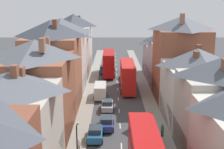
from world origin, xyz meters
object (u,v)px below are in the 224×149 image
Objects in this scene: car_near_silver at (102,69)px; street_lamp at (76,148)px; car_parked_left_a at (147,139)px; car_parked_right_a at (105,122)px; pedestrian_mid_left at (77,145)px; car_mid_black at (94,133)px; car_mid_white at (128,68)px; double_decker_bus_far_approaching at (107,63)px; pedestrian_mid_right at (161,130)px; car_far_grey at (106,105)px; double_decker_bus_mid_street at (126,76)px; car_near_blue at (124,75)px; delivery_van at (99,91)px.

car_near_silver is 0.83× the size of street_lamp.
street_lamp is at bearing -135.48° from car_parked_left_a.
pedestrian_mid_left reaches higher than car_parked_right_a.
car_mid_white is at bearing 80.72° from car_mid_black.
pedestrian_mid_left is (-2.95, -37.48, -1.78)m from double_decker_bus_far_approaching.
car_parked_left_a is 2.86m from pedestrian_mid_right.
car_far_grey is 12.00m from pedestrian_mid_right.
car_mid_black is 8.18m from pedestrian_mid_right.
car_parked_left_a is 6.37m from car_mid_black.
pedestrian_mid_right is at bearing 22.43° from pedestrian_mid_left.
double_decker_bus_mid_street is 11.79m from car_far_grey.
street_lamp reaches higher than car_parked_right_a.
car_near_silver is 1.13× the size of car_mid_black.
pedestrian_mid_right is (3.26, -29.97, 0.18)m from car_near_blue.
pedestrian_mid_right is at bearing -87.00° from car_mid_white.
double_decker_bus_far_approaching is at bearing 90.02° from car_far_grey.
pedestrian_mid_right is 0.29× the size of street_lamp.
street_lamp is (-2.45, -12.15, 2.41)m from car_parked_right_a.
car_mid_black is 38.45m from car_mid_white.
double_decker_bus_mid_street is 15.82m from car_near_silver.
double_decker_bus_far_approaching is 6.71× the size of pedestrian_mid_right.
car_parked_right_a is (0.01, -30.58, -1.98)m from double_decker_bus_far_approaching.
car_near_blue reaches higher than car_parked_left_a.
delivery_van is at bearing 87.41° from street_lamp.
car_mid_white is (6.20, 37.94, -0.02)m from car_mid_black.
double_decker_bus_far_approaching is 2.08× the size of delivery_van.
car_parked_right_a is 0.79× the size of street_lamp.
car_near_silver is 1.05× the size of car_parked_right_a.
street_lamp is at bearing -98.95° from car_mid_white.
car_far_grey is 0.72× the size of street_lamp.
car_near_silver is at bearing 90.00° from delivery_van.
car_mid_black is 3.84m from pedestrian_mid_left.
pedestrian_mid_left is at bearing -115.73° from car_mid_black.
car_parked_left_a is 12.89m from car_far_grey.
double_decker_bus_mid_street is 2.40× the size of car_mid_white.
car_mid_black is (-1.29, -34.03, -1.96)m from double_decker_bus_far_approaching.
car_near_blue is 1.08× the size of car_parked_left_a.
car_mid_black is at bearing -90.00° from delivery_van.
double_decker_bus_mid_street reaches higher than car_near_silver.
car_near_blue reaches higher than car_far_grey.
car_near_blue is at bearing -100.00° from car_mid_white.
delivery_van is 3.23× the size of pedestrian_mid_right.
car_mid_black is (0.00, -36.41, -0.01)m from car_near_silver.
car_near_blue is 2.80× the size of pedestrian_mid_right.
delivery_van is (0.00, 16.73, 0.49)m from car_mid_black.
car_parked_right_a is at bearing 78.60° from street_lamp.
car_near_silver reaches higher than car_parked_right_a.
pedestrian_mid_left is (-2.96, -6.90, 0.20)m from car_parked_right_a.
car_parked_left_a is (4.91, -35.50, -1.99)m from double_decker_bus_far_approaching.
car_far_grey is 19.45m from street_lamp.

